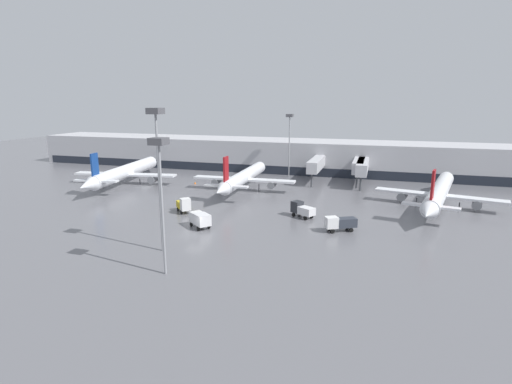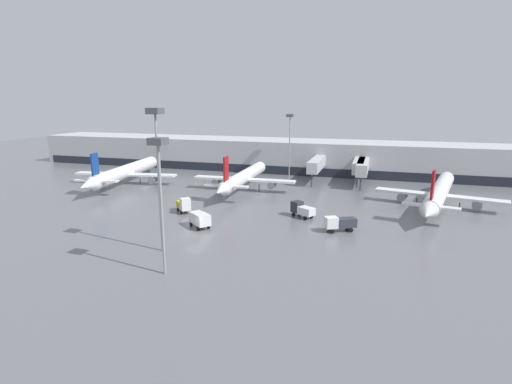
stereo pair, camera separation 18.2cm
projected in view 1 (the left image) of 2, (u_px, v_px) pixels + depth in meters
The scene contains 13 objects.
ground_plane at pixel (194, 234), 62.43m from camera, with size 320.00×320.00×0.00m, color slate.
terminal_building at pixel (285, 155), 118.91m from camera, with size 160.00×31.32×9.00m.
parked_jet_0 at pixel (439, 192), 78.04m from camera, with size 24.07×38.74×9.32m.
parked_jet_1 at pixel (244, 177), 91.86m from camera, with size 24.04×34.92×9.51m.
parked_jet_2 at pixel (125, 172), 99.63m from camera, with size 26.17×39.19×9.40m.
service_truck_0 at pixel (302, 209), 71.16m from camera, with size 4.75×3.87×2.72m.
service_truck_1 at pixel (340, 223), 63.42m from camera, with size 5.20×3.87×2.48m.
service_truck_2 at pixel (184, 205), 74.17m from camera, with size 4.04×4.17×2.92m.
service_truck_3 at pixel (200, 219), 65.22m from camera, with size 4.61×4.30×2.49m.
traffic_cone_2 at pixel (195, 183), 100.17m from camera, with size 0.48×0.48×0.56m.
apron_light_mast_0 at pixel (160, 167), 45.21m from camera, with size 1.80×1.80×16.36m.
apron_light_mast_1 at pixel (290, 127), 106.09m from camera, with size 1.80×1.80×16.94m.
apron_light_mast_2 at pixel (157, 141), 52.13m from camera, with size 1.80×1.80×19.50m.
Camera 1 is at (26.73, -53.89, 20.41)m, focal length 28.00 mm.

